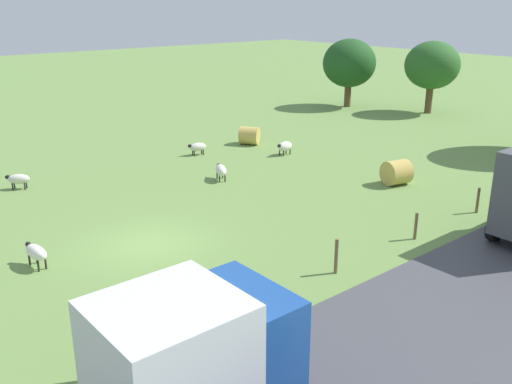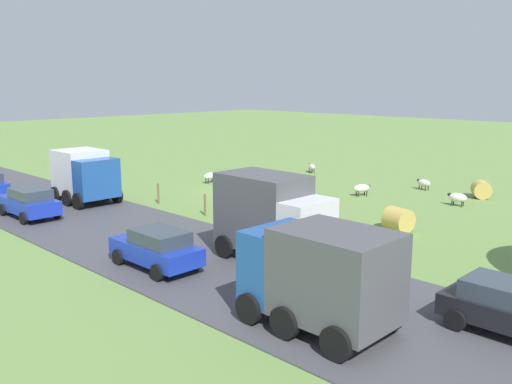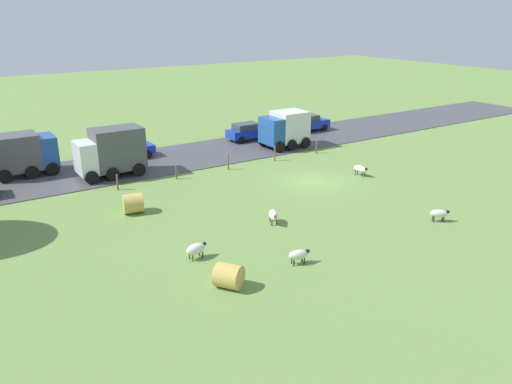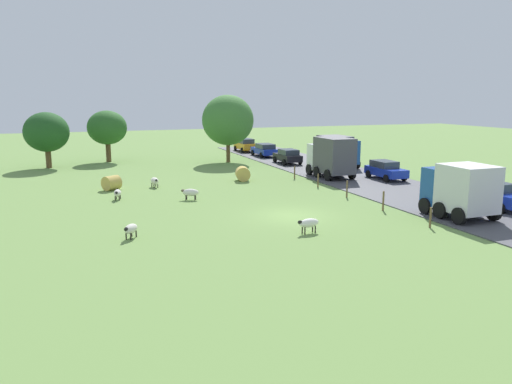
{
  "view_description": "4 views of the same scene",
  "coord_description": "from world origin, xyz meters",
  "views": [
    {
      "loc": [
        17.21,
        -9.19,
        8.58
      ],
      "look_at": [
        -0.2,
        5.29,
        0.84
      ],
      "focal_mm": 39.67,
      "sensor_mm": 36.0,
      "label": 1
    },
    {
      "loc": [
        25.17,
        26.55,
        7.27
      ],
      "look_at": [
        2.33,
        3.96,
        0.87
      ],
      "focal_mm": 38.87,
      "sensor_mm": 36.0,
      "label": 2
    },
    {
      "loc": [
        -26.75,
        22.23,
        11.59
      ],
      "look_at": [
        -0.99,
        5.54,
        0.61
      ],
      "focal_mm": 35.59,
      "sensor_mm": 36.0,
      "label": 3
    },
    {
      "loc": [
        -12.22,
        -26.33,
        7.09
      ],
      "look_at": [
        -1.12,
        3.12,
        0.97
      ],
      "focal_mm": 34.65,
      "sensor_mm": 36.0,
      "label": 4
    }
  ],
  "objects": [
    {
      "name": "fence_post_1",
      "position": [
        5.96,
        -0.79,
        0.63
      ],
      "size": [
        0.12,
        0.12,
        1.25
      ],
      "primitive_type": "cylinder",
      "color": "brown",
      "rests_on": "ground_plane"
    },
    {
      "name": "truck_2",
      "position": [
        9.15,
        11.6,
        1.91
      ],
      "size": [
        2.63,
        4.79,
        3.52
      ],
      "color": "white",
      "rests_on": "road_strip"
    },
    {
      "name": "hay_bale_1",
      "position": [
        1.36,
        12.9,
        0.6
      ],
      "size": [
        1.43,
        1.4,
        1.2
      ],
      "primitive_type": "cylinder",
      "rotation": [
        1.57,
        0.0,
        2.91
      ],
      "color": "tan",
      "rests_on": "ground_plane"
    },
    {
      "name": "sheep_3",
      "position": [
        -6.17,
        12.43,
        0.51
      ],
      "size": [
        0.68,
        1.2,
        0.79
      ],
      "color": "silver",
      "rests_on": "ground_plane"
    },
    {
      "name": "ground_plane",
      "position": [
        0.0,
        0.0,
        0.0
      ],
      "size": [
        160.0,
        160.0,
        0.0
      ],
      "primitive_type": "plane",
      "color": "#6B8E47"
    },
    {
      "name": "car_5",
      "position": [
        13.04,
        -2.69,
        0.9
      ],
      "size": [
        2.0,
        4.2,
        1.62
      ],
      "color": "#1933B2",
      "rests_on": "road_strip"
    },
    {
      "name": "hay_bale_0",
      "position": [
        -9.45,
        12.46,
        0.55
      ],
      "size": [
        1.57,
        1.56,
        1.1
      ],
      "primitive_type": "cylinder",
      "rotation": [
        1.57,
        0.0,
        2.19
      ],
      "color": "tan",
      "rests_on": "ground_plane"
    },
    {
      "name": "sheep_0",
      "position": [
        -9.37,
        8.52,
        0.48
      ],
      "size": [
        0.7,
        1.15,
        0.73
      ],
      "color": "silver",
      "rests_on": "ground_plane"
    },
    {
      "name": "fence_post_2",
      "position": [
        5.96,
        3.59,
        0.61
      ],
      "size": [
        0.12,
        0.12,
        1.21
      ],
      "primitive_type": "cylinder",
      "color": "brown",
      "rests_on": "ground_plane"
    },
    {
      "name": "fence_post_4",
      "position": [
        5.96,
        12.34,
        0.55
      ],
      "size": [
        0.12,
        0.12,
        1.1
      ],
      "primitive_type": "cylinder",
      "color": "brown",
      "rests_on": "ground_plane"
    },
    {
      "name": "sheep_4",
      "position": [
        -4.64,
        6.7,
        0.52
      ],
      "size": [
        1.27,
        0.94,
        0.78
      ],
      "color": "silver",
      "rests_on": "ground_plane"
    },
    {
      "name": "car_0",
      "position": [
        9.28,
        21.19,
        0.86
      ],
      "size": [
        2.01,
        3.89,
        1.53
      ],
      "color": "black",
      "rests_on": "road_strip"
    },
    {
      "name": "car_1",
      "position": [
        13.06,
        9.08,
        0.87
      ],
      "size": [
        1.98,
        4.08,
        1.56
      ],
      "color": "#1933B2",
      "rests_on": "road_strip"
    },
    {
      "name": "road_strip",
      "position": [
        11.05,
        0.0,
        0.03
      ],
      "size": [
        8.0,
        80.0,
        0.06
      ],
      "primitive_type": "cube",
      "color": "#47474C",
      "rests_on": "ground_plane"
    },
    {
      "name": "truck_1",
      "position": [
        9.01,
        -4.0,
        1.75
      ],
      "size": [
        2.81,
        3.96,
        3.17
      ],
      "color": "#1E4C99",
      "rests_on": "road_strip"
    },
    {
      "name": "sheep_1",
      "position": [
        -0.78,
        -3.82,
        0.55
      ],
      "size": [
        1.3,
        0.59,
        0.79
      ],
      "color": "white",
      "rests_on": "ground_plane"
    },
    {
      "name": "fence_post_0",
      "position": [
        5.96,
        -5.17,
        0.57
      ],
      "size": [
        0.12,
        0.12,
        1.14
      ],
      "primitive_type": "cylinder",
      "color": "brown",
      "rests_on": "ground_plane"
    },
    {
      "name": "fence_post_3",
      "position": [
        5.96,
        7.96,
        0.53
      ],
      "size": [
        0.12,
        0.12,
        1.05
      ],
      "primitive_type": "cylinder",
      "color": "brown",
      "rests_on": "ground_plane"
    },
    {
      "name": "truck_0",
      "position": [
        12.87,
        17.05,
        1.74
      ],
      "size": [
        2.79,
        4.52,
        3.1
      ],
      "color": "#1E4C99",
      "rests_on": "road_strip"
    },
    {
      "name": "sheep_2",
      "position": [
        -9.65,
        -1.53,
        0.5
      ],
      "size": [
        0.97,
        1.11,
        0.74
      ],
      "color": "silver",
      "rests_on": "ground_plane"
    }
  ]
}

